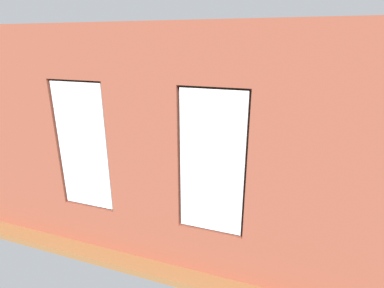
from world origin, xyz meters
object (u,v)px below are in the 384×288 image
Objects in this scene: papasan_chair at (192,142)px; media_console at (89,159)px; couch_by_window at (138,211)px; potted_plant_corner_far_left at (347,241)px; remote_gray at (175,167)px; couch_left at (325,205)px; coffee_table at (193,170)px; candle_jar at (187,163)px; potted_plant_foreground_right at (135,119)px; potted_plant_by_left_couch at (304,166)px; potted_plant_between_couches at (218,205)px; remote_silver at (195,170)px; tv_flatscreen at (86,134)px; potted_plant_near_tv at (78,150)px; cup_ceramic at (193,166)px; potted_plant_mid_room_small at (231,160)px; potted_plant_corner_near_left at (328,138)px.

media_console is at bearing 38.79° from papasan_chair.
couch_by_window is 3.36m from potted_plant_corner_far_left.
papasan_chair reaches higher than remote_gray.
couch_left is 11.24× the size of remote_gray.
potted_plant_corner_far_left reaches higher than coffee_table.
potted_plant_foreground_right is (2.40, -1.85, 0.45)m from candle_jar.
potted_plant_by_left_couch is at bearing -166.45° from couch_left.
potted_plant_between_couches reaches higher than candle_jar.
potted_plant_corner_far_left is at bearing 175.48° from potted_plant_between_couches.
couch_by_window is 11.82× the size of remote_silver.
coffee_table is at bearing -179.12° from tv_flatscreen.
potted_plant_foreground_right is (5.00, -1.15, 0.43)m from potted_plant_by_left_couch.
candle_jar is 1.71m from papasan_chair.
candle_jar is 0.73× the size of remote_silver.
potted_plant_between_couches is (-3.40, 0.81, -0.25)m from potted_plant_near_tv.
potted_plant_near_tv is at bearing 58.80° from papasan_chair.
cup_ceramic is 1.22m from potted_plant_mid_room_small.
media_console is (2.69, 0.15, -0.21)m from candle_jar.
cup_ceramic is at bearing -52.07° from remote_gray.
potted_plant_foreground_right is at bearing -37.29° from cup_ceramic.
tv_flatscreen reaches higher than papasan_chair.
tv_flatscreen is 6.18m from potted_plant_corner_far_left.
media_console is 6.17m from potted_plant_corner_far_left.
media_console is 6.22m from potted_plant_corner_near_left.
coffee_table is at bearing 148.64° from candle_jar.
remote_silver is at bearing 36.63° from potted_plant_corner_near_left.
tv_flatscreen reaches higher than potted_plant_corner_far_left.
potted_plant_foreground_right is at bearing -35.54° from potted_plant_corner_far_left.
coffee_table is 7.85× the size of remote_gray.
potted_plant_corner_far_left is (-5.84, 1.97, -0.39)m from tv_flatscreen.
remote_silver is 2.64m from potted_plant_near_tv.
candle_jar is at bearing -31.36° from coffee_table.
couch_left is 1.34× the size of potted_plant_near_tv.
potted_plant_near_tv is (2.32, 1.05, 0.48)m from cup_ceramic.
remote_gray is at bearing -154.27° from potted_plant_near_tv.
potted_plant_between_couches is (1.75, 1.28, 0.37)m from couch_left.
cup_ceramic is 2.16m from potted_plant_between_couches.
potted_plant_between_couches is at bearing 133.74° from potted_plant_foreground_right.
potted_plant_corner_far_left reaches higher than couch_left.
potted_plant_between_couches is (1.35, 2.66, 0.19)m from potted_plant_by_left_couch.
cup_ceramic is at bearing -104.18° from couch_left.
potted_plant_corner_near_left is 2.91× the size of potted_plant_mid_room_small.
potted_plant_between_couches is at bearing 63.13° from potted_plant_by_left_couch.
remote_gray is 3.04m from potted_plant_foreground_right.
remote_silver is 0.15× the size of papasan_chair.
couch_left reaches higher than remote_silver.
potted_plant_corner_far_left is (-2.88, 1.89, 0.14)m from remote_silver.
couch_left is 2.51× the size of potted_plant_by_left_couch.
couch_left is (-3.20, -1.33, 0.00)m from couch_by_window.
remote_gray is at bearing -49.50° from potted_plant_between_couches.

